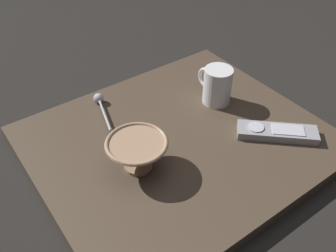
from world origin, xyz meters
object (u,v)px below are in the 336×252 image
cereal_bowl (137,153)px  coffee_mug (217,85)px  tv_remote_near (277,132)px  teaspoon (100,101)px

cereal_bowl → coffee_mug: size_ratio=1.23×
coffee_mug → tv_remote_near: bearing=7.4°
cereal_bowl → teaspoon: (-0.24, 0.04, -0.03)m
cereal_bowl → tv_remote_near: size_ratio=0.77×
coffee_mug → tv_remote_near: (0.19, 0.02, -0.04)m
cereal_bowl → coffee_mug: 0.30m
cereal_bowl → teaspoon: size_ratio=0.91×
teaspoon → tv_remote_near: 0.44m
coffee_mug → tv_remote_near: 0.19m
cereal_bowl → coffee_mug: (-0.08, 0.29, 0.01)m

